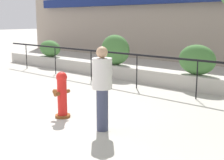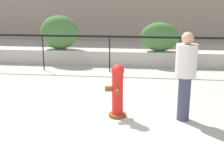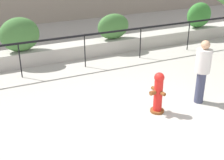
% 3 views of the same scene
% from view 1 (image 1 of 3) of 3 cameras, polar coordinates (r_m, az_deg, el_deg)
% --- Properties ---
extents(ground_plane, '(120.00, 120.00, 0.00)m').
position_cam_1_polar(ground_plane, '(7.27, -19.84, -7.69)').
color(ground_plane, '#B2ADA3').
extents(planter_wall_low, '(18.00, 0.70, 0.50)m').
position_cam_1_polar(planter_wall_low, '(11.23, 7.93, 0.64)').
color(planter_wall_low, '#B7B2A8').
rests_on(planter_wall_low, ground).
extents(fence_railing_segment, '(15.00, 0.05, 1.15)m').
position_cam_1_polar(fence_railing_segment, '(10.23, 4.59, 4.05)').
color(fence_railing_segment, black).
rests_on(fence_railing_segment, ground).
extents(hedge_bush_0, '(1.39, 0.65, 0.77)m').
position_cam_1_polar(hedge_bush_0, '(15.36, -11.28, 5.68)').
color(hedge_bush_0, '#427538').
rests_on(hedge_bush_0, planter_wall_low).
extents(hedge_bush_1, '(1.33, 0.70, 1.17)m').
position_cam_1_polar(hedge_bush_1, '(12.28, 0.58, 5.55)').
color(hedge_bush_1, '#427538').
rests_on(hedge_bush_1, planter_wall_low).
extents(hedge_bush_2, '(1.27, 0.56, 0.97)m').
position_cam_1_polar(hedge_bush_2, '(10.35, 15.27, 3.59)').
color(hedge_bush_2, '#427538').
rests_on(hedge_bush_2, planter_wall_low).
extents(fire_hydrant, '(0.46, 0.48, 1.08)m').
position_cam_1_polar(fire_hydrant, '(7.30, -9.14, -2.58)').
color(fire_hydrant, brown).
rests_on(fire_hydrant, ground).
extents(pedestrian, '(0.51, 0.51, 1.73)m').
position_cam_1_polar(pedestrian, '(6.26, -1.81, -0.63)').
color(pedestrian, '#383D56').
rests_on(pedestrian, ground).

